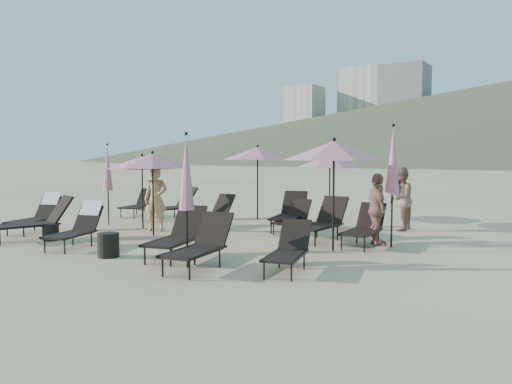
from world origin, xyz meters
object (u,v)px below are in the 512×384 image
Objects in this scene: lounger_2 at (78,226)px; lounger_9 at (290,212)px; umbrella_open_4 at (330,161)px; umbrella_closed_0 at (186,174)px; side_table_1 at (108,245)px; umbrella_closed_2 at (108,168)px; lounger_10 at (293,218)px; beachgoer_c at (377,209)px; umbrella_open_2 at (334,151)px; lounger_8 at (212,212)px; beachgoer_b at (400,199)px; lounger_0 at (38,214)px; lounger_12 at (322,221)px; umbrella_open_3 at (258,153)px; lounger_11 at (364,227)px; lounger_4 at (200,244)px; side_table_0 at (51,232)px; lounger_3 at (177,235)px; lounger_1 at (36,220)px; lounger_6 at (139,203)px; umbrella_open_1 at (153,161)px; lounger_7 at (171,205)px; umbrella_open_0 at (142,163)px; lounger_5 at (288,249)px; umbrella_closed_1 at (393,161)px.

lounger_2 is 5.57m from lounger_9.
umbrella_open_4 is 6.45m from umbrella_closed_0.
umbrella_closed_2 is at bearing 139.87° from side_table_1.
beachgoer_c is (2.54, -0.63, 0.43)m from lounger_10.
umbrella_open_4 is at bearing 116.25° from umbrella_open_2.
umbrella_closed_0 is 2.46m from side_table_1.
beachgoer_b reaches higher than lounger_8.
umbrella_closed_2 is at bearing 56.10° from lounger_0.
umbrella_closed_2 is (-6.46, -0.98, 1.20)m from lounger_12.
umbrella_open_2 is at bearing -40.21° from umbrella_open_3.
lounger_9 is at bearing 145.28° from lounger_12.
beachgoer_b is at bearing -31.00° from beachgoer_c.
umbrella_open_3 is (-4.68, 2.73, 1.69)m from lounger_11.
umbrella_open_2 is (-0.33, -0.95, 1.71)m from lounger_11.
lounger_4 is 0.97× the size of lounger_12.
umbrella_open_2 reaches higher than side_table_0.
lounger_4 is 5.42m from lounger_8.
lounger_3 is at bearing -23.12° from lounger_0.
umbrella_open_4 is at bearing 69.82° from lounger_1.
lounger_6 is 6.81m from umbrella_open_4.
lounger_0 is 0.81× the size of umbrella_open_1.
umbrella_open_3 is 5.87× the size of side_table_0.
lounger_1 is 7.81m from lounger_11.
lounger_9 reaches higher than lounger_3.
lounger_8 is at bearing 123.60° from umbrella_closed_0.
lounger_7 is 5.24m from umbrella_open_4.
lounger_9 is at bearing 98.77° from umbrella_closed_0.
umbrella_open_3 is at bearing 145.63° from lounger_12.
umbrella_closed_2 is (1.02, -2.17, 1.25)m from lounger_6.
lounger_6 is 0.68× the size of umbrella_closed_0.
umbrella_open_1 is at bearing 137.05° from lounger_4.
umbrella_open_0 is at bearing -63.36° from beachgoer_b.
beachgoer_c reaches higher than lounger_7.
beachgoer_b reaches higher than lounger_2.
umbrella_closed_0 reaches higher than umbrella_open_0.
umbrella_open_4 is at bearing 74.97° from side_table_1.
umbrella_open_1 reaches higher than lounger_11.
lounger_7 reaches higher than lounger_12.
lounger_2 is 0.92× the size of lounger_3.
lounger_9 is at bearing 92.23° from lounger_4.
side_table_0 is 0.24× the size of beachgoer_b.
umbrella_open_0 is at bearing -50.84° from lounger_7.
umbrella_closed_2 reaches higher than lounger_9.
lounger_4 is (1.04, -0.55, -0.01)m from lounger_3.
umbrella_open_2 is at bearing 57.23° from lounger_4.
lounger_11 is 0.76× the size of umbrella_open_1.
umbrella_open_2 is at bearing 79.07° from lounger_5.
lounger_11 is at bearing -25.81° from lounger_10.
umbrella_open_2 is 0.99× the size of umbrella_closed_0.
lounger_7 is 7.60m from umbrella_closed_1.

